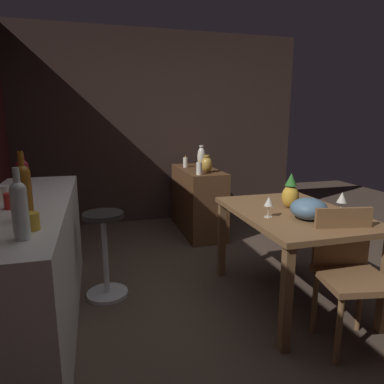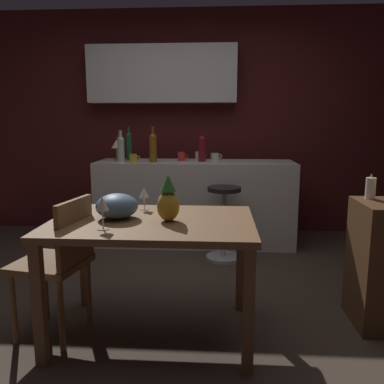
{
  "view_description": "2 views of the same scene",
  "coord_description": "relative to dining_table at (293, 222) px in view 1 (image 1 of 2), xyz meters",
  "views": [
    {
      "loc": [
        -2.3,
        1.0,
        1.44
      ],
      "look_at": [
        0.47,
        0.22,
        0.82
      ],
      "focal_mm": 32.23,
      "sensor_mm": 36.0,
      "label": 1
    },
    {
      "loc": [
        0.35,
        -2.79,
        1.33
      ],
      "look_at": [
        0.15,
        0.32,
        0.78
      ],
      "focal_mm": 37.63,
      "sensor_mm": 36.0,
      "label": 2
    }
  ],
  "objects": [
    {
      "name": "kitchen_counter",
      "position": [
        0.15,
        1.94,
        -0.2
      ],
      "size": [
        2.1,
        0.6,
        0.9
      ],
      "primitive_type": "cube",
      "color": "silver",
      "rests_on": "ground_plane"
    },
    {
      "name": "wine_glass_left",
      "position": [
        -0.23,
        -0.24,
        0.23
      ],
      "size": [
        0.07,
        0.07,
        0.18
      ],
      "color": "silver",
      "rests_on": "dining_table"
    },
    {
      "name": "vase_brass",
      "position": [
        1.54,
        0.21,
        0.27
      ],
      "size": [
        0.14,
        0.14,
        0.2
      ],
      "color": "#B78C38",
      "rests_on": "sideboard_cabinet"
    },
    {
      "name": "pillar_candle_short",
      "position": [
        1.4,
        0.34,
        0.24
      ],
      "size": [
        0.06,
        0.06,
        0.17
      ],
      "color": "white",
      "rests_on": "sideboard_cabinet"
    },
    {
      "name": "chair_near_window",
      "position": [
        -0.57,
        -0.06,
        -0.15
      ],
      "size": [
        0.47,
        0.47,
        0.87
      ],
      "color": "brown",
      "rests_on": "ground_plane"
    },
    {
      "name": "pillar_candle_tall",
      "position": [
        2.03,
        0.34,
        0.24
      ],
      "size": [
        0.06,
        0.06,
        0.15
      ],
      "color": "white",
      "rests_on": "sideboard_cabinet"
    },
    {
      "name": "wine_bottle_clear",
      "position": [
        -0.61,
        1.79,
        0.4
      ],
      "size": [
        0.07,
        0.07,
        0.33
      ],
      "color": "silver",
      "rests_on": "kitchen_counter"
    },
    {
      "name": "ground_plane",
      "position": [
        0.04,
        0.45,
        -0.65
      ],
      "size": [
        9.0,
        9.0,
        0.0
      ],
      "primitive_type": "plane",
      "color": "#47382D"
    },
    {
      "name": "wine_bottle_ruby",
      "position": [
        0.22,
        1.92,
        0.4
      ],
      "size": [
        0.08,
        0.08,
        0.31
      ],
      "color": "maroon",
      "rests_on": "kitchen_counter"
    },
    {
      "name": "cup_white",
      "position": [
        0.36,
        2.08,
        0.29
      ],
      "size": [
        0.12,
        0.09,
        0.08
      ],
      "color": "white",
      "rests_on": "kitchen_counter"
    },
    {
      "name": "bar_stool",
      "position": [
        0.46,
        1.42,
        -0.27
      ],
      "size": [
        0.34,
        0.34,
        0.71
      ],
      "color": "#262323",
      "rests_on": "ground_plane"
    },
    {
      "name": "dining_table",
      "position": [
        0.0,
        0.0,
        0.0
      ],
      "size": [
        1.22,
        0.85,
        0.74
      ],
      "color": "brown",
      "rests_on": "ground_plane"
    },
    {
      "name": "wall_side_right",
      "position": [
        2.59,
        0.75,
        0.65
      ],
      "size": [
        0.1,
        4.4,
        2.6
      ],
      "primitive_type": "cube",
      "color": "#33231E",
      "rests_on": "ground_plane"
    },
    {
      "name": "sideboard_cabinet",
      "position": [
        1.85,
        0.22,
        -0.24
      ],
      "size": [
        1.1,
        0.44,
        0.82
      ],
      "primitive_type": "cube",
      "color": "#56351E",
      "rests_on": "ground_plane"
    },
    {
      "name": "pineapple_centerpiece",
      "position": [
        0.1,
        -0.03,
        0.21
      ],
      "size": [
        0.13,
        0.13,
        0.28
      ],
      "color": "gold",
      "rests_on": "dining_table"
    },
    {
      "name": "wine_bottle_amber",
      "position": [
        -0.29,
        1.83,
        0.42
      ],
      "size": [
        0.08,
        0.08,
        0.37
      ],
      "color": "#8C5114",
      "rests_on": "kitchen_counter"
    },
    {
      "name": "cup_red",
      "position": [
        0.0,
        1.96,
        0.3
      ],
      "size": [
        0.11,
        0.08,
        0.1
      ],
      "color": "red",
      "rests_on": "kitchen_counter"
    },
    {
      "name": "fruit_bowl",
      "position": [
        -0.22,
        0.02,
        0.17
      ],
      "size": [
        0.26,
        0.26,
        0.15
      ],
      "primitive_type": "ellipsoid",
      "color": "slate",
      "rests_on": "dining_table"
    },
    {
      "name": "wine_glass_right",
      "position": [
        -0.1,
        0.27,
        0.2
      ],
      "size": [
        0.07,
        0.07,
        0.15
      ],
      "color": "silver",
      "rests_on": "dining_table"
    },
    {
      "name": "cup_mustard",
      "position": [
        -0.48,
        1.77,
        0.3
      ],
      "size": [
        0.11,
        0.08,
        0.09
      ],
      "color": "gold",
      "rests_on": "kitchen_counter"
    },
    {
      "name": "vase_ceramic_ivory",
      "position": [
        1.98,
        0.13,
        0.31
      ],
      "size": [
        0.11,
        0.11,
        0.28
      ],
      "color": "beige",
      "rests_on": "sideboard_cabinet"
    }
  ]
}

